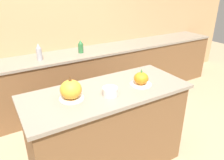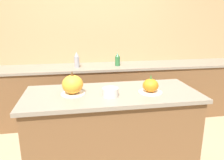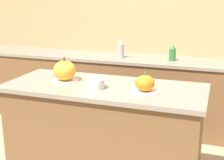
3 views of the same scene
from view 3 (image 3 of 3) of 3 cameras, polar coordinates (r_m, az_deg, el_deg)
The scene contains 8 objects.
wall_back at distance 4.11m, azimuth 7.32°, elevation 9.70°, with size 8.00×0.06×2.50m.
kitchen_island at distance 2.66m, azimuth -1.40°, elevation -10.72°, with size 1.61×0.68×0.94m.
back_counter at distance 3.95m, azimuth 5.92°, elevation -2.39°, with size 6.00×0.60×0.89m.
pumpkin_cake_left at distance 2.63m, azimuth -8.66°, elevation 1.63°, with size 0.22×0.22×0.22m.
pumpkin_cake_right at distance 2.32m, azimuth 6.05°, elevation -0.76°, with size 0.22×0.22×0.17m.
bottle_tall at distance 3.85m, azimuth 1.64°, elevation 5.76°, with size 0.08×0.08×0.24m.
bottle_short at distance 3.74m, azimuth 11.00°, elevation 4.93°, with size 0.08×0.08×0.20m.
mixing_bowl at distance 2.40m, azimuth -3.05°, elevation -0.70°, with size 0.14×0.14×0.08m.
Camera 3 is at (0.85, -2.24, 1.64)m, focal length 50.00 mm.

